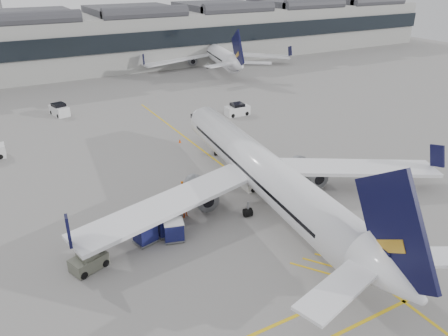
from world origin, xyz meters
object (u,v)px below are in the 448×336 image
baggage_cart_a (174,230)px  ramp_agent_a (183,189)px  ramp_agent_b (183,209)px  airliner_main (264,173)px  pushback_tug (89,261)px  belt_loader (262,180)px

baggage_cart_a → ramp_agent_a: bearing=76.2°
baggage_cart_a → ramp_agent_b: baggage_cart_a is taller
airliner_main → ramp_agent_a: bearing=148.3°
pushback_tug → airliner_main: bearing=-13.7°
baggage_cart_a → pushback_tug: (-7.00, -0.38, -0.31)m
belt_loader → pushback_tug: size_ratio=1.81×
pushback_tug → ramp_agent_a: bearing=12.2°
ramp_agent_a → ramp_agent_b: (-1.56, -3.64, 0.02)m
airliner_main → ramp_agent_b: size_ratio=24.41×
airliner_main → belt_loader: (1.75, 2.81, -2.47)m
ramp_agent_b → airliner_main: bearing=150.8°
airliner_main → baggage_cart_a: 10.33m
baggage_cart_a → pushback_tug: bearing=-161.1°
baggage_cart_a → ramp_agent_a: baggage_cart_a is taller
baggage_cart_a → pushback_tug: size_ratio=0.68×
baggage_cart_a → airliner_main: bearing=25.7°
ramp_agent_a → ramp_agent_b: bearing=-143.6°
belt_loader → ramp_agent_b: 9.64m
ramp_agent_a → baggage_cart_a: bearing=-150.0°
baggage_cart_a → ramp_agent_a: 7.60m
belt_loader → pushback_tug: 19.35m
belt_loader → pushback_tug: bearing=-160.3°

